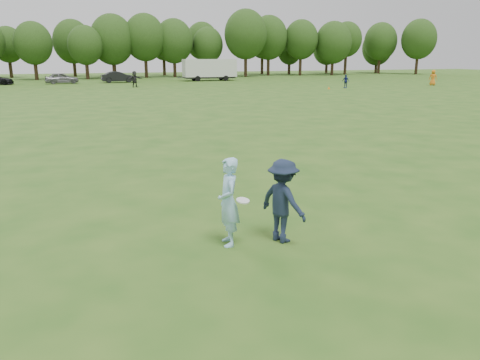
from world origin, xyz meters
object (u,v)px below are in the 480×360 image
at_px(player_far_c, 433,78).
at_px(cargo_trailer, 210,69).
at_px(field_cone, 329,88).
at_px(player_far_d, 135,79).
at_px(player_far_b, 346,81).
at_px(car_f, 118,77).
at_px(thrower, 228,202).
at_px(defender, 283,201).
at_px(car_e, 62,78).

height_order(player_far_c, cargo_trailer, cargo_trailer).
relative_size(field_cone, cargo_trailer, 0.03).
relative_size(player_far_d, field_cone, 6.50).
relative_size(player_far_b, car_f, 0.33).
bearing_deg(player_far_c, car_f, 11.70).
xyz_separation_m(player_far_b, player_far_d, (-23.51, 9.76, 0.20)).
relative_size(thrower, defender, 1.04).
xyz_separation_m(defender, car_e, (-5.54, 61.17, -0.14)).
height_order(defender, car_f, defender).
bearing_deg(thrower, cargo_trailer, 170.56).
bearing_deg(car_e, player_far_b, -129.59).
height_order(player_far_d, car_f, player_far_d).
xyz_separation_m(car_f, field_cone, (21.69, -21.56, -0.63)).
relative_size(defender, player_far_d, 0.90).
distance_m(field_cone, cargo_trailer, 23.67).
height_order(field_cone, cargo_trailer, cargo_trailer).
height_order(car_f, field_cone, car_f).
relative_size(player_far_c, field_cone, 6.60).
bearing_deg(cargo_trailer, car_f, -177.34).
bearing_deg(field_cone, player_far_c, 5.28).
relative_size(defender, car_e, 0.40).
bearing_deg(car_f, player_far_c, -121.15).
xyz_separation_m(thrower, player_far_b, (27.67, 40.82, -0.14)).
bearing_deg(car_f, car_e, 89.30).
height_order(defender, player_far_c, player_far_c).
height_order(defender, player_far_d, player_far_d).
bearing_deg(field_cone, player_far_d, 152.33).
bearing_deg(player_far_b, player_far_c, 64.39).
bearing_deg(field_cone, cargo_trailer, 109.98).
bearing_deg(player_far_b, defender, -60.20).
relative_size(defender, field_cone, 5.87).
bearing_deg(player_far_b, cargo_trailer, -179.97).
xyz_separation_m(defender, cargo_trailer, (15.65, 62.11, 0.90)).
height_order(car_e, cargo_trailer, cargo_trailer).
bearing_deg(cargo_trailer, field_cone, -70.02).
relative_size(player_far_b, field_cone, 5.19).
distance_m(player_far_b, player_far_c, 13.09).
bearing_deg(player_far_b, field_cone, -96.21).
height_order(player_far_b, player_far_c, player_far_c).
bearing_deg(field_cone, player_far_b, 21.07).
distance_m(player_far_b, car_e, 37.90).
xyz_separation_m(player_far_b, car_e, (-32.09, 20.16, -0.03)).
height_order(car_f, cargo_trailer, cargo_trailer).
bearing_deg(defender, cargo_trailer, -38.03).
xyz_separation_m(defender, player_far_b, (26.54, 41.01, -0.10)).
distance_m(player_far_c, cargo_trailer, 31.70).
relative_size(player_far_c, player_far_d, 1.01).
relative_size(player_far_b, car_e, 0.36).
xyz_separation_m(defender, field_cone, (23.72, 39.92, -0.73)).
distance_m(player_far_b, field_cone, 3.10).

